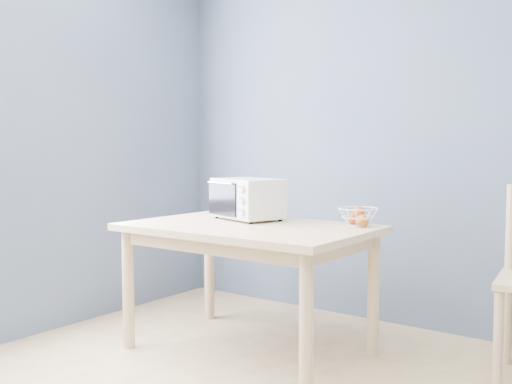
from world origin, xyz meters
The scene contains 4 objects.
room centered at (0.00, 0.00, 1.30)m, with size 4.01×4.51×2.61m.
dining_table centered at (-0.72, 1.23, 0.65)m, with size 1.40×0.90×0.75m.
toaster_oven centered at (-0.88, 1.43, 0.88)m, with size 0.51×0.42×0.26m.
fruit_basket centered at (-0.16, 1.53, 0.81)m, with size 0.30×0.30×0.12m.
Camera 1 is at (1.26, -1.40, 1.17)m, focal length 40.00 mm.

